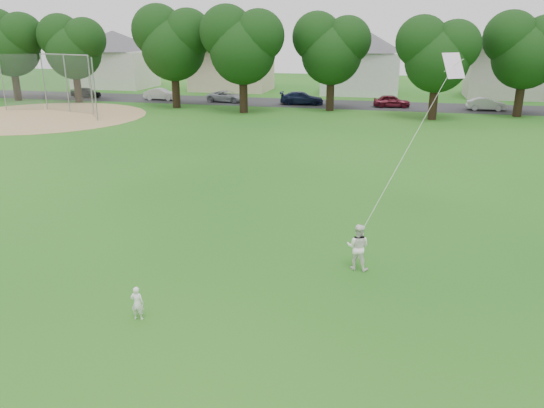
% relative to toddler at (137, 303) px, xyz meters
% --- Properties ---
extents(ground, '(160.00, 160.00, 0.00)m').
position_rel_toddler_xyz_m(ground, '(1.72, 1.58, -0.48)').
color(ground, '#125214').
rests_on(ground, ground).
extents(street, '(90.00, 7.00, 0.01)m').
position_rel_toddler_xyz_m(street, '(1.72, 43.58, -0.47)').
color(street, '#2D2D30').
rests_on(street, ground).
extents(dirt_infield, '(18.00, 18.00, 0.02)m').
position_rel_toddler_xyz_m(dirt_infield, '(-24.28, 29.58, -0.47)').
color(dirt_infield, '#9E7F51').
rests_on(dirt_infield, ground).
extents(toddler, '(0.37, 0.26, 0.96)m').
position_rel_toddler_xyz_m(toddler, '(0.00, 0.00, 0.00)').
color(toddler, white).
rests_on(toddler, ground).
extents(older_boy, '(0.81, 0.67, 1.53)m').
position_rel_toddler_xyz_m(older_boy, '(5.40, 4.50, 0.29)').
color(older_boy, white).
rests_on(older_boy, ground).
extents(kite, '(1.94, 3.03, 7.65)m').
position_rel_toddler_xyz_m(kite, '(6.79, 7.04, 3.12)').
color(kite, white).
rests_on(kite, ground).
extents(baseball_backstop, '(11.37, 4.61, 5.16)m').
position_rel_toddler_xyz_m(baseball_backstop, '(-23.59, 31.94, 2.10)').
color(baseball_backstop, gray).
rests_on(baseball_backstop, ground).
extents(tree_row, '(80.81, 9.05, 11.44)m').
position_rel_toddler_xyz_m(tree_row, '(5.23, 37.80, 6.00)').
color(tree_row, black).
rests_on(tree_row, ground).
extents(parked_cars, '(70.31, 2.38, 1.28)m').
position_rel_toddler_xyz_m(parked_cars, '(5.86, 42.58, 0.13)').
color(parked_cars, black).
rests_on(parked_cars, ground).
extents(house_row, '(77.05, 13.51, 10.49)m').
position_rel_toddler_xyz_m(house_row, '(2.48, 53.58, 4.41)').
color(house_row, silver).
rests_on(house_row, ground).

